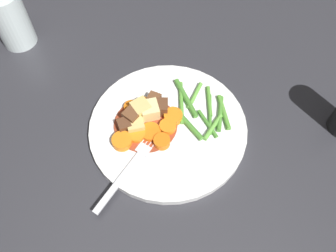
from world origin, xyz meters
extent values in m
plane|color=#2D2D33|center=(0.00, 0.00, 0.00)|extent=(3.00, 3.00, 0.00)
cylinder|color=white|center=(0.00, 0.00, 0.01)|extent=(0.26, 0.26, 0.01)
cylinder|color=#93381E|center=(0.04, 0.00, 0.01)|extent=(0.11, 0.11, 0.00)
cylinder|color=orange|center=(0.04, -0.04, 0.02)|extent=(0.03, 0.03, 0.01)
cylinder|color=orange|center=(-0.01, -0.02, 0.02)|extent=(0.04, 0.04, 0.01)
cylinder|color=orange|center=(0.05, 0.02, 0.02)|extent=(0.04, 0.04, 0.01)
cylinder|color=orange|center=(0.06, -0.03, 0.02)|extent=(0.03, 0.03, 0.01)
cylinder|color=orange|center=(0.07, 0.04, 0.02)|extent=(0.04, 0.04, 0.01)
cylinder|color=orange|center=(0.03, 0.02, 0.02)|extent=(0.05, 0.05, 0.01)
cylinder|color=orange|center=(0.01, 0.03, 0.02)|extent=(0.03, 0.03, 0.01)
cylinder|color=orange|center=(0.00, 0.01, 0.02)|extent=(0.03, 0.03, 0.01)
cube|color=#DBBC6B|center=(0.05, -0.02, 0.03)|extent=(0.04, 0.04, 0.03)
cube|color=#DBBC6B|center=(0.05, 0.01, 0.02)|extent=(0.03, 0.03, 0.02)
cube|color=#EAD68C|center=(0.03, -0.02, 0.03)|extent=(0.04, 0.04, 0.03)
cube|color=brown|center=(0.06, -0.01, 0.03)|extent=(0.03, 0.03, 0.03)
cube|color=#56331E|center=(0.02, -0.03, 0.02)|extent=(0.03, 0.03, 0.02)
cube|color=#56331E|center=(0.07, 0.01, 0.02)|extent=(0.03, 0.03, 0.02)
cube|color=brown|center=(0.03, -0.04, 0.02)|extent=(0.03, 0.03, 0.02)
cylinder|color=#599E38|center=(-0.09, -0.03, 0.02)|extent=(0.02, 0.07, 0.01)
cylinder|color=#4C8E33|center=(-0.07, -0.03, 0.02)|extent=(0.01, 0.08, 0.01)
cylinder|color=#4C8E33|center=(-0.09, -0.03, 0.02)|extent=(0.01, 0.07, 0.01)
cylinder|color=#4C8E33|center=(-0.04, 0.00, 0.02)|extent=(0.05, 0.05, 0.01)
cylinder|color=#66AD42|center=(-0.04, -0.06, 0.02)|extent=(0.03, 0.06, 0.01)
cylinder|color=#4C8E33|center=(-0.03, -0.06, 0.02)|extent=(0.05, 0.08, 0.01)
cylinder|color=#599E38|center=(-0.02, -0.05, 0.02)|extent=(0.01, 0.08, 0.01)
cylinder|color=#66AD42|center=(-0.07, 0.00, 0.02)|extent=(0.03, 0.05, 0.01)
cylinder|color=#4C8E33|center=(-0.07, -0.01, 0.02)|extent=(0.04, 0.05, 0.01)
cylinder|color=#599E38|center=(-0.07, -0.05, 0.02)|extent=(0.01, 0.06, 0.01)
cube|color=silver|center=(0.07, 0.11, 0.01)|extent=(0.06, 0.11, 0.00)
cube|color=silver|center=(0.04, 0.05, 0.01)|extent=(0.03, 0.03, 0.00)
cylinder|color=silver|center=(0.01, 0.03, 0.01)|extent=(0.02, 0.04, 0.00)
cylinder|color=silver|center=(0.02, 0.02, 0.01)|extent=(0.02, 0.04, 0.00)
cylinder|color=silver|center=(0.02, 0.02, 0.01)|extent=(0.02, 0.04, 0.00)
cylinder|color=silver|center=(0.03, 0.02, 0.01)|extent=(0.02, 0.04, 0.00)
cylinder|color=silver|center=(0.31, -0.19, 0.06)|extent=(0.06, 0.06, 0.11)
camera|label=1|loc=(-0.02, 0.31, 0.53)|focal=38.72mm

